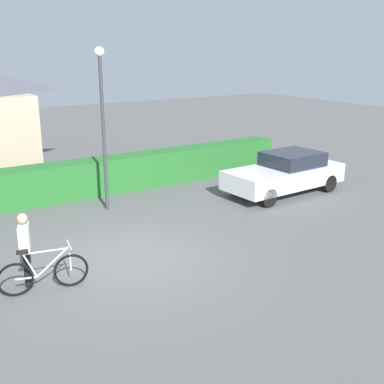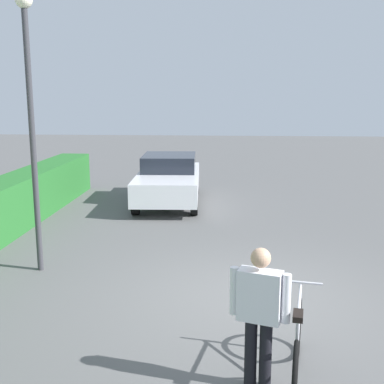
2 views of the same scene
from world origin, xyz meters
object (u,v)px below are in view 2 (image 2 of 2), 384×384
(bicycle, at_px, (297,346))
(person_rider, at_px, (259,309))
(parked_car_near, at_px, (169,179))
(street_lamp, at_px, (30,99))

(bicycle, xyz_separation_m, person_rider, (-0.20, 0.43, 0.50))
(parked_car_near, bearing_deg, street_lamp, 163.90)
(bicycle, distance_m, street_lamp, 5.71)
(street_lamp, bearing_deg, parked_car_near, -16.10)
(parked_car_near, distance_m, person_rider, 9.12)
(bicycle, height_order, person_rider, person_rider)
(parked_car_near, xyz_separation_m, person_rider, (-8.90, -1.99, 0.20))
(bicycle, bearing_deg, parked_car_near, 15.56)
(parked_car_near, height_order, street_lamp, street_lamp)
(bicycle, bearing_deg, street_lamp, 52.61)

